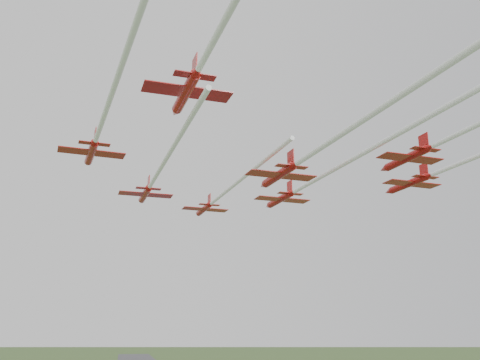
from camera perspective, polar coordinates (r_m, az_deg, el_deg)
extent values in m
cylinder|color=#AA100F|center=(100.57, -3.86, -3.11)|extent=(1.99, 8.18, 1.05)
cone|color=#AA100F|center=(105.22, -4.55, -3.67)|extent=(1.24, 1.83, 1.05)
cone|color=#AA100F|center=(96.22, -3.14, -2.53)|extent=(1.08, 1.25, 0.95)
ellipsoid|color=black|center=(102.46, -4.13, -3.13)|extent=(0.50, 0.95, 0.31)
cube|color=#AA100F|center=(99.80, -3.75, -3.15)|extent=(8.63, 3.44, 0.10)
cube|color=#AA100F|center=(97.07, -3.29, -2.65)|extent=(3.93, 1.58, 0.08)
cube|color=#AA100F|center=(97.50, -3.31, -2.08)|extent=(0.29, 1.72, 1.91)
cylinder|color=white|center=(79.41, 0.41, 0.30)|extent=(4.67, 35.15, 0.57)
cylinder|color=#AA100F|center=(83.64, -10.10, -1.51)|extent=(1.78, 7.90, 1.01)
cone|color=#AA100F|center=(88.22, -10.53, -2.24)|extent=(1.17, 1.75, 1.01)
cone|color=#AA100F|center=(79.34, -9.65, -0.75)|extent=(1.03, 1.19, 0.92)
ellipsoid|color=black|center=(85.51, -10.26, -1.56)|extent=(0.47, 0.91, 0.30)
cube|color=#AA100F|center=(82.87, -10.04, -1.55)|extent=(8.32, 3.19, 0.09)
cube|color=#AA100F|center=(80.18, -9.74, -0.91)|extent=(3.78, 1.47, 0.07)
cube|color=#AA100F|center=(80.63, -9.73, -0.24)|extent=(0.26, 1.66, 1.85)
cylinder|color=white|center=(62.60, -7.28, 3.24)|extent=(3.93, 34.25, 0.55)
cylinder|color=#AA100F|center=(89.38, 4.31, -2.06)|extent=(2.27, 8.82, 1.13)
cone|color=#AA100F|center=(94.11, 3.01, -2.79)|extent=(1.36, 1.98, 1.13)
cone|color=#AA100F|center=(84.99, 5.66, -1.30)|extent=(1.18, 1.36, 1.03)
ellipsoid|color=black|center=(91.31, 3.78, -2.10)|extent=(0.56, 1.03, 0.33)
cube|color=#AA100F|center=(88.59, 4.52, -2.10)|extent=(9.32, 3.84, 0.10)
cube|color=#AA100F|center=(85.84, 5.38, -1.46)|extent=(4.24, 1.76, 0.08)
cube|color=#AA100F|center=(86.31, 5.31, -0.76)|extent=(0.34, 1.85, 2.06)
cylinder|color=white|center=(64.51, 14.99, 3.91)|extent=(6.92, 47.90, 0.62)
cylinder|color=#AA100F|center=(70.12, -15.58, 2.82)|extent=(2.21, 7.93, 1.02)
cone|color=#AA100F|center=(74.65, -15.95, 1.71)|extent=(1.26, 1.80, 1.02)
cone|color=#AA100F|center=(65.88, -15.18, 4.00)|extent=(1.08, 1.24, 0.93)
ellipsoid|color=black|center=(71.99, -15.71, 2.65)|extent=(0.52, 0.93, 0.30)
cube|color=#AA100F|center=(69.35, -15.53, 2.82)|extent=(8.41, 3.62, 0.09)
cube|color=#AA100F|center=(66.71, -15.27, 3.76)|extent=(3.83, 1.66, 0.07)
cube|color=#AA100F|center=(67.22, -15.22, 4.52)|extent=(0.35, 1.66, 1.85)
cylinder|color=white|center=(42.12, -11.20, 15.54)|extent=(8.41, 50.99, 0.56)
cylinder|color=#AA100F|center=(70.62, 4.13, 0.51)|extent=(2.33, 8.92, 1.14)
cone|color=#AA100F|center=(75.36, 2.48, -0.57)|extent=(1.39, 2.01, 1.14)
cone|color=#AA100F|center=(66.24, 5.89, 1.67)|extent=(1.20, 1.38, 1.04)
ellipsoid|color=black|center=(72.57, 3.46, 0.39)|extent=(0.57, 1.04, 0.33)
cube|color=#AA100F|center=(69.82, 4.41, 0.49)|extent=(9.44, 3.92, 0.10)
cube|color=#AA100F|center=(67.09, 5.53, 1.43)|extent=(4.29, 1.80, 0.08)
cube|color=#AA100F|center=(67.62, 5.43, 2.31)|extent=(0.36, 1.87, 2.08)
cylinder|color=white|center=(50.18, 15.83, 8.05)|extent=(5.86, 38.48, 0.62)
cylinder|color=#AA100F|center=(86.61, 17.54, -0.38)|extent=(2.29, 8.73, 1.12)
cone|color=#AA100F|center=(90.67, 15.56, -1.21)|extent=(1.36, 1.97, 1.12)
cone|color=#AA100F|center=(82.91, 19.57, 0.49)|extent=(1.18, 1.35, 1.02)
ellipsoid|color=black|center=(88.28, 16.73, -0.46)|extent=(0.56, 1.02, 0.33)
cube|color=#AA100F|center=(85.93, 17.87, -0.40)|extent=(9.24, 3.84, 0.10)
cube|color=#AA100F|center=(83.63, 19.16, 0.31)|extent=(4.20, 1.77, 0.08)
cube|color=#AA100F|center=(84.08, 19.01, 1.01)|extent=(0.35, 1.83, 2.04)
cylinder|color=#AA100F|center=(54.58, -5.82, 9.23)|extent=(2.01, 8.60, 1.10)
cone|color=#AA100F|center=(59.22, -6.92, 7.19)|extent=(1.29, 1.91, 1.10)
cone|color=#AA100F|center=(50.32, -4.58, 11.49)|extent=(1.13, 1.31, 1.00)
ellipsoid|color=black|center=(56.54, -6.25, 8.77)|extent=(0.52, 0.99, 0.32)
cube|color=#AA100F|center=(53.77, -5.64, 9.34)|extent=(9.06, 3.54, 0.10)
cube|color=#AA100F|center=(51.15, -4.84, 11.02)|extent=(4.12, 1.63, 0.08)
cube|color=#AA100F|center=(51.83, -4.87, 12.01)|extent=(0.29, 1.81, 2.01)
cylinder|color=#AA100F|center=(67.38, 17.31, 2.21)|extent=(2.00, 7.77, 1.00)
cone|color=#AA100F|center=(70.97, 15.09, 1.13)|extent=(1.20, 1.75, 1.00)
cone|color=#AA100F|center=(64.13, 19.63, 3.34)|extent=(1.04, 1.20, 0.91)
ellipsoid|color=black|center=(68.87, 16.40, 2.07)|extent=(0.49, 0.90, 0.29)
cube|color=#AA100F|center=(66.77, 17.70, 2.21)|extent=(8.21, 3.38, 0.09)
cube|color=#AA100F|center=(64.75, 19.16, 3.11)|extent=(3.74, 1.55, 0.07)
cube|color=#AA100F|center=(65.20, 18.98, 3.89)|extent=(0.30, 1.63, 1.81)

